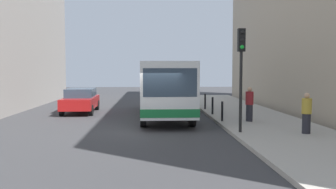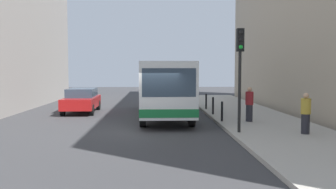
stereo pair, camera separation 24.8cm
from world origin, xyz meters
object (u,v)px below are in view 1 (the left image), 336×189
Objects in this scene: car_beside_bus at (81,100)px; bollard_far at (205,101)px; bollard_near at (222,111)px; bus at (164,86)px; traffic_light at (241,60)px; bollard_mid at (213,106)px; pedestrian_near_signal at (307,113)px; pedestrian_mid_sidewalk at (249,104)px.

car_beside_bus reaches higher than bollard_far.
bollard_near is 1.00× the size of bollard_far.
bus is 3.68m from bollard_far.
bollard_mid is at bearing 90.96° from traffic_light.
traffic_light reaches higher than bus.
bus is 11.62× the size of bollard_near.
bus is 5.42m from car_beside_bus.
bollard_mid is at bearing 147.60° from pedestrian_near_signal.
bollard_near is (-0.10, 3.22, -2.38)m from traffic_light.
pedestrian_mid_sidewalk reaches higher than car_beside_bus.
pedestrian_near_signal is (2.48, -0.47, -2.07)m from traffic_light.
bus reaches higher than car_beside_bus.
pedestrian_near_signal is (2.58, -3.68, 0.31)m from bollard_near.
traffic_light is 4.00m from bollard_near.
traffic_light is 2.57× the size of pedestrian_near_signal.
bollard_near is 2.76m from bollard_mid.
car_beside_bus is 7.72m from bollard_far.
traffic_light is at bearing 131.90° from car_beside_bus.
car_beside_bus is 13.56m from pedestrian_near_signal.
bollard_near is (7.71, -5.14, -0.16)m from car_beside_bus.
traffic_light is at bearing -89.34° from bollard_far.
bollard_mid is 3.23m from pedestrian_mid_sidewalk.
bollard_near is at bearing 128.91° from bus.
pedestrian_near_signal is (5.29, -6.98, -0.79)m from bus.
pedestrian_near_signal is at bearing -54.94° from bollard_near.
pedestrian_near_signal is (2.58, -6.45, 0.31)m from bollard_mid.
bollard_far is 5.86m from pedestrian_mid_sidewalk.
bollard_mid is (7.71, -2.38, -0.16)m from car_beside_bus.
traffic_light is at bearing 78.52° from pedestrian_mid_sidewalk.
car_beside_bus is (-5.00, 1.85, -0.94)m from bus.
car_beside_bus is 1.08× the size of traffic_light.
pedestrian_mid_sidewalk is at bearing -7.97° from bollard_near.
bollard_mid is at bearing 90.00° from bollard_near.
car_beside_bus is 9.27m from bollard_near.
pedestrian_mid_sidewalk is (1.28, -2.94, 0.35)m from bollard_mid.
car_beside_bus is at bearing -20.83° from bus.
pedestrian_near_signal is at bearing 120.18° from pedestrian_mid_sidewalk.
bollard_near is 4.51m from pedestrian_near_signal.
bus is at bearing 158.55° from car_beside_bus.
bollard_far is at bearing 141.43° from pedestrian_near_signal.
traffic_light is 2.48× the size of pedestrian_mid_sidewalk.
bus is 11.62× the size of bollard_mid.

